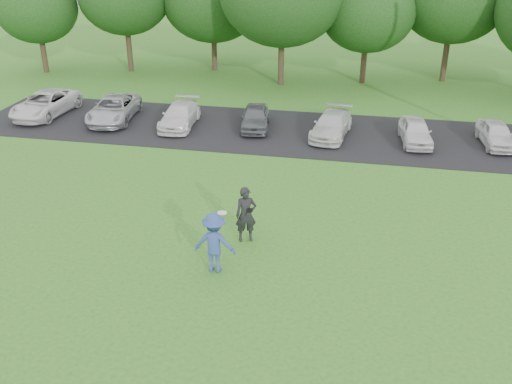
{
  "coord_description": "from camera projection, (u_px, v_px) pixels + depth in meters",
  "views": [
    {
      "loc": [
        3.28,
        -13.1,
        9.53
      ],
      "look_at": [
        0.0,
        3.5,
        1.3
      ],
      "focal_mm": 40.0,
      "sensor_mm": 36.0,
      "label": 1
    }
  ],
  "objects": [
    {
      "name": "frisbee_player",
      "position": [
        214.0,
        243.0,
        16.58
      ],
      "size": [
        1.23,
        0.74,
        2.13
      ],
      "color": "#334791",
      "rests_on": "ground"
    },
    {
      "name": "tree_row",
      "position": [
        343.0,
        1.0,
        33.96
      ],
      "size": [
        42.39,
        9.85,
        8.64
      ],
      "color": "#38281C",
      "rests_on": "ground"
    },
    {
      "name": "parked_cars",
      "position": [
        269.0,
        119.0,
        27.7
      ],
      "size": [
        28.55,
        4.63,
        1.23
      ],
      "color": "silver",
      "rests_on": "parking_lot"
    },
    {
      "name": "parking_lot",
      "position": [
        294.0,
        132.0,
        27.76
      ],
      "size": [
        32.0,
        6.5,
        0.03
      ],
      "primitive_type": "cube",
      "color": "black",
      "rests_on": "ground"
    },
    {
      "name": "camera_bystander",
      "position": [
        246.0,
        215.0,
        18.17
      ],
      "size": [
        0.79,
        0.66,
        1.86
      ],
      "color": "black",
      "rests_on": "ground"
    },
    {
      "name": "ground",
      "position": [
        232.0,
        285.0,
        16.29
      ],
      "size": [
        100.0,
        100.0,
        0.0
      ],
      "primitive_type": "plane",
      "color": "#2A6F1F",
      "rests_on": "ground"
    }
  ]
}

